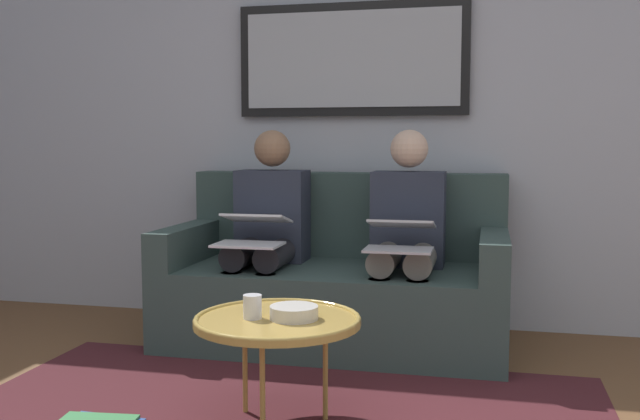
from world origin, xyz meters
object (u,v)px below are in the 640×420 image
object	(u,v)px
coffee_table	(277,321)
laptop_silver	(400,235)
couch	(338,283)
bowl	(294,312)
framed_mirror	(352,60)
person_right	(267,229)
cup	(252,307)
person_left	(406,233)
laptop_white	(253,230)

from	to	relation	value
coffee_table	laptop_silver	xyz separation A→B (m)	(-0.35, -0.90, 0.22)
couch	bowl	bearing A→B (deg)	94.14
framed_mirror	coffee_table	bearing A→B (deg)	90.86
laptop_silver	person_right	xyz separation A→B (m)	(0.75, -0.25, -0.02)
couch	laptop_silver	xyz separation A→B (m)	(-0.38, 0.31, 0.31)
cup	coffee_table	bearing A→B (deg)	-163.33
framed_mirror	person_right	distance (m)	1.11
coffee_table	cup	size ratio (longest dim) A/B	6.99
framed_mirror	person_left	size ratio (longest dim) A/B	1.18
cup	person_left	distance (m)	1.26
coffee_table	laptop_silver	world-z (taller)	laptop_silver
person_right	laptop_silver	bearing A→B (deg)	161.81
person_left	coffee_table	bearing A→B (deg)	72.99
person_right	laptop_white	world-z (taller)	person_right
couch	framed_mirror	distance (m)	1.30
couch	person_left	distance (m)	0.48
coffee_table	person_right	world-z (taller)	person_right
person_right	cup	bearing A→B (deg)	104.79
person_left	laptop_white	distance (m)	0.79
laptop_silver	cup	bearing A→B (deg)	64.61
cup	person_right	xyz separation A→B (m)	(0.31, -1.18, 0.15)
coffee_table	laptop_white	bearing A→B (deg)	-66.25
laptop_silver	laptop_white	size ratio (longest dim) A/B	0.92
couch	bowl	world-z (taller)	couch
coffee_table	person_right	size ratio (longest dim) A/B	0.55
laptop_silver	framed_mirror	bearing A→B (deg)	-61.92
person_left	laptop_silver	distance (m)	0.25
bowl	person_right	distance (m)	1.25
couch	laptop_white	distance (m)	0.58
couch	person_right	world-z (taller)	person_right
framed_mirror	laptop_silver	world-z (taller)	framed_mirror
coffee_table	person_left	distance (m)	1.22
bowl	coffee_table	bearing A→B (deg)	1.51
person_left	laptop_silver	world-z (taller)	person_left
bowl	couch	bearing A→B (deg)	-85.86
framed_mirror	bowl	xyz separation A→B (m)	(-0.09, 1.60, -1.11)
cup	bowl	world-z (taller)	cup
couch	bowl	size ratio (longest dim) A/B	9.82
coffee_table	bowl	size ratio (longest dim) A/B	3.47
laptop_silver	bowl	bearing A→B (deg)	72.28
framed_mirror	person_left	world-z (taller)	framed_mirror
couch	person_right	size ratio (longest dim) A/B	1.56
laptop_white	framed_mirror	bearing A→B (deg)	-118.30
coffee_table	bowl	world-z (taller)	bowl
coffee_table	person_right	distance (m)	1.23
couch	person_left	size ratio (longest dim) A/B	1.56
cup	couch	bearing A→B (deg)	-93.00
person_left	framed_mirror	bearing A→B (deg)	-50.58
couch	cup	distance (m)	1.25
cup	bowl	distance (m)	0.16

